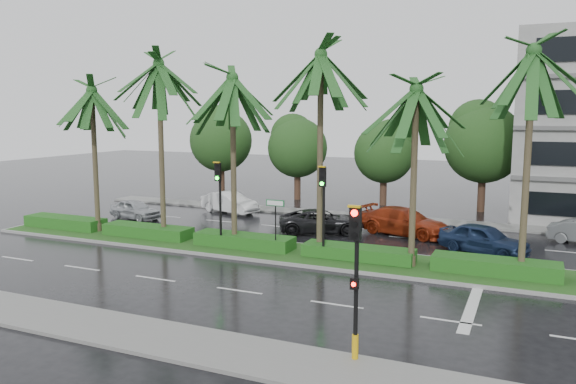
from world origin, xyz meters
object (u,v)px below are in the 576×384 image
at_px(car_silver, 135,209).
at_px(car_white, 230,202).
at_px(signal_median_left, 219,192).
at_px(street_sign, 275,213).
at_px(car_blue, 484,239).
at_px(car_darkgrey, 321,221).
at_px(car_red, 404,222).
at_px(signal_near, 355,276).

relative_size(car_silver, car_white, 0.85).
distance_m(signal_median_left, street_sign, 3.13).
bearing_deg(signal_median_left, street_sign, 3.47).
bearing_deg(car_silver, car_blue, -79.78).
height_order(car_white, car_darkgrey, car_white).
bearing_deg(car_white, car_red, -83.50).
height_order(car_silver, car_red, car_red).
xyz_separation_m(signal_median_left, street_sign, (3.00, 0.18, -0.87)).
distance_m(car_white, car_darkgrey, 8.91).
bearing_deg(car_red, car_blue, -105.15).
xyz_separation_m(signal_median_left, car_darkgrey, (3.20, 6.02, -2.32)).
bearing_deg(car_darkgrey, car_red, -96.84).
bearing_deg(car_blue, street_sign, 138.60).
bearing_deg(car_red, signal_median_left, 150.43).
distance_m(car_silver, car_red, 17.29).
height_order(signal_near, car_white, signal_near).
relative_size(car_darkgrey, car_blue, 1.12).
relative_size(signal_median_left, car_white, 0.99).
bearing_deg(signal_near, street_sign, 125.34).
bearing_deg(signal_median_left, car_darkgrey, 61.99).
distance_m(car_white, car_blue, 17.85).
bearing_deg(street_sign, car_blue, 25.88).
bearing_deg(car_blue, car_red, 81.07).
bearing_deg(car_silver, signal_near, -115.83).
xyz_separation_m(street_sign, car_darkgrey, (0.20, 5.84, -1.45)).
relative_size(signal_near, car_silver, 1.16).
xyz_separation_m(signal_near, car_blue, (2.20, 14.33, -1.76)).
relative_size(signal_near, car_white, 0.99).
xyz_separation_m(signal_near, signal_median_left, (-10.00, 9.69, 0.49)).
bearing_deg(street_sign, car_white, 129.94).
relative_size(car_red, car_blue, 1.21).
height_order(car_darkgrey, car_red, car_red).
height_order(car_silver, car_blue, car_blue).
xyz_separation_m(street_sign, car_silver, (-12.43, 4.94, -1.49)).
bearing_deg(car_blue, car_silver, 111.46).
relative_size(signal_near, car_red, 0.82).
xyz_separation_m(signal_median_left, car_red, (7.70, 7.42, -2.23)).
relative_size(car_darkgrey, car_red, 0.92).
height_order(car_red, car_blue, car_red).
bearing_deg(car_blue, signal_median_left, 133.56).
bearing_deg(signal_median_left, car_silver, 151.51).
bearing_deg(car_blue, car_white, 96.42).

